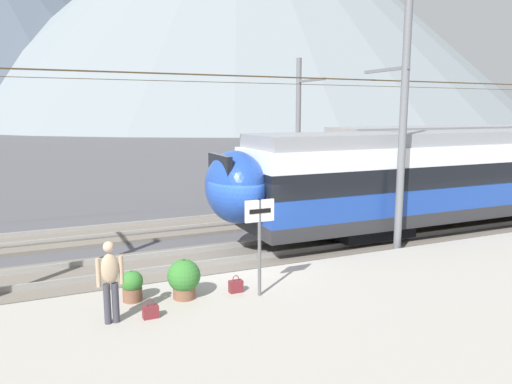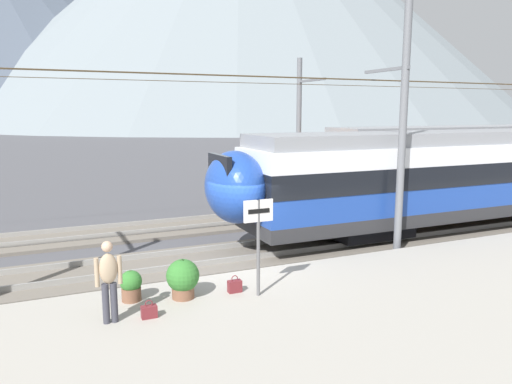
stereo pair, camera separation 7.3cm
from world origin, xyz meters
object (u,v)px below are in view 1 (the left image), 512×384
(train_near_platform, at_px, (496,171))
(potted_plant_by_shelter, at_px, (132,285))
(passenger_walking, at_px, (110,278))
(potted_plant_platform_edge, at_px, (184,277))
(catenary_mast_far_side, at_px, (300,129))
(handbag_near_sign, at_px, (236,286))
(handbag_beside_passenger, at_px, (151,312))
(catenary_mast_mid, at_px, (400,127))
(platform_sign, at_px, (260,226))

(train_near_platform, relative_size, potted_plant_by_shelter, 34.59)
(passenger_walking, xyz_separation_m, potted_plant_platform_edge, (1.68, 0.68, -0.45))
(catenary_mast_far_side, xyz_separation_m, handbag_near_sign, (-7.32, -10.15, -3.24))
(handbag_near_sign, xyz_separation_m, potted_plant_platform_edge, (-1.21, 0.14, 0.35))
(catenary_mast_far_side, bearing_deg, handbag_beside_passenger, -131.24)
(train_near_platform, distance_m, catenary_mast_mid, 6.94)
(platform_sign, bearing_deg, handbag_near_sign, 136.38)
(catenary_mast_mid, relative_size, potted_plant_by_shelter, 60.95)
(handbag_beside_passenger, xyz_separation_m, handbag_near_sign, (2.13, 0.62, 0.01))
(platform_sign, distance_m, passenger_walking, 3.39)
(handbag_near_sign, bearing_deg, train_near_platform, 16.00)
(potted_plant_by_shelter, bearing_deg, potted_plant_platform_edge, -15.91)
(train_near_platform, distance_m, platform_sign, 12.97)
(platform_sign, height_order, potted_plant_platform_edge, platform_sign)
(platform_sign, bearing_deg, handbag_beside_passenger, -175.11)
(handbag_beside_passenger, relative_size, potted_plant_by_shelter, 0.55)
(potted_plant_by_shelter, bearing_deg, catenary_mast_far_side, 45.21)
(platform_sign, distance_m, potted_plant_platform_edge, 2.07)
(handbag_near_sign, distance_m, potted_plant_by_shelter, 2.37)
(train_near_platform, distance_m, handbag_near_sign, 13.36)
(train_near_platform, height_order, handbag_beside_passenger, train_near_platform)
(handbag_near_sign, bearing_deg, catenary_mast_far_side, 54.23)
(passenger_walking, xyz_separation_m, handbag_near_sign, (2.89, 0.54, -0.80))
(passenger_walking, bearing_deg, catenary_mast_mid, 15.11)
(platform_sign, xyz_separation_m, handbag_beside_passenger, (-2.56, -0.22, -1.51))
(train_near_platform, height_order, catenary_mast_far_side, catenary_mast_far_side)
(catenary_mast_mid, relative_size, passenger_walking, 25.15)
(handbag_beside_passenger, bearing_deg, potted_plant_by_shelter, 99.36)
(potted_plant_platform_edge, bearing_deg, platform_sign, -18.49)
(potted_plant_platform_edge, bearing_deg, catenary_mast_far_side, 49.61)
(potted_plant_by_shelter, bearing_deg, handbag_beside_passenger, -80.64)
(handbag_near_sign, bearing_deg, platform_sign, -43.62)
(handbag_beside_passenger, distance_m, potted_plant_by_shelter, 1.12)
(platform_sign, distance_m, potted_plant_by_shelter, 3.14)
(catenary_mast_far_side, relative_size, handbag_near_sign, 103.08)
(platform_sign, bearing_deg, train_near_platform, 18.24)
(platform_sign, bearing_deg, passenger_walking, -177.66)
(catenary_mast_far_side, distance_m, potted_plant_platform_edge, 13.46)
(platform_sign, xyz_separation_m, passenger_walking, (-3.31, -0.14, -0.70))
(train_near_platform, xyz_separation_m, potted_plant_platform_edge, (-13.95, -3.51, -1.34))
(catenary_mast_mid, bearing_deg, platform_sign, -158.22)
(catenary_mast_mid, distance_m, potted_plant_platform_edge, 8.36)
(platform_sign, relative_size, passenger_walking, 1.33)
(catenary_mast_far_side, height_order, handbag_near_sign, catenary_mast_far_side)
(train_near_platform, relative_size, passenger_walking, 14.27)
(train_near_platform, bearing_deg, platform_sign, -161.76)
(catenary_mast_mid, relative_size, potted_plant_platform_edge, 47.01)
(train_near_platform, height_order, catenary_mast_mid, catenary_mast_mid)
(catenary_mast_far_side, relative_size, platform_sign, 18.93)
(catenary_mast_mid, bearing_deg, passenger_walking, -164.89)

